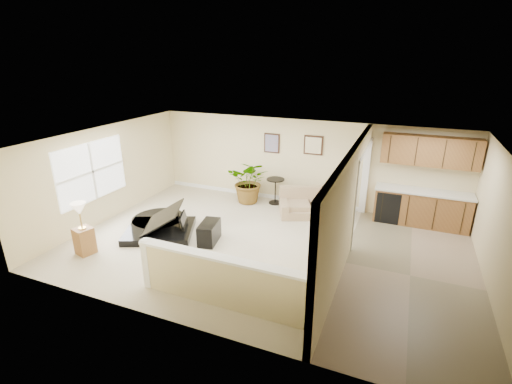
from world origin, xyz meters
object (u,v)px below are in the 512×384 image
at_px(piano, 160,208).
at_px(lamp_stand, 83,232).
at_px(small_plant, 344,215).
at_px(palm_plant, 250,182).
at_px(piano_bench, 209,232).
at_px(loveseat, 311,202).
at_px(accent_table, 275,188).

xyz_separation_m(piano, lamp_stand, (-0.92, -1.58, -0.12)).
bearing_deg(small_plant, lamp_stand, -142.53).
bearing_deg(palm_plant, lamp_stand, -117.20).
bearing_deg(piano_bench, palm_plant, 92.62).
distance_m(small_plant, lamp_stand, 6.40).
bearing_deg(piano, loveseat, 14.66).
distance_m(piano, accent_table, 3.50).
xyz_separation_m(loveseat, small_plant, (0.97, -0.20, -0.15)).
relative_size(palm_plant, lamp_stand, 1.10).
relative_size(piano, accent_table, 2.97).
height_order(piano, small_plant, piano).
height_order(piano_bench, palm_plant, palm_plant).
height_order(loveseat, small_plant, loveseat).
relative_size(piano, lamp_stand, 1.89).
xyz_separation_m(loveseat, lamp_stand, (-4.10, -4.08, 0.16)).
height_order(piano, lamp_stand, piano).
height_order(piano_bench, lamp_stand, lamp_stand).
bearing_deg(palm_plant, small_plant, -7.03).
bearing_deg(piano, palm_plant, 41.05).
height_order(piano, piano_bench, piano).
xyz_separation_m(accent_table, palm_plant, (-0.74, -0.21, 0.16)).
height_order(palm_plant, lamp_stand, palm_plant).
height_order(piano, accent_table, piano).
bearing_deg(piano_bench, accent_table, 78.07).
height_order(accent_table, palm_plant, palm_plant).
distance_m(accent_table, palm_plant, 0.79).
bearing_deg(lamp_stand, loveseat, 44.91).
xyz_separation_m(piano, piano_bench, (1.39, -0.05, -0.39)).
height_order(accent_table, small_plant, accent_table).
xyz_separation_m(piano, loveseat, (3.18, 2.50, -0.28)).
height_order(small_plant, lamp_stand, lamp_stand).
relative_size(piano, loveseat, 1.15).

